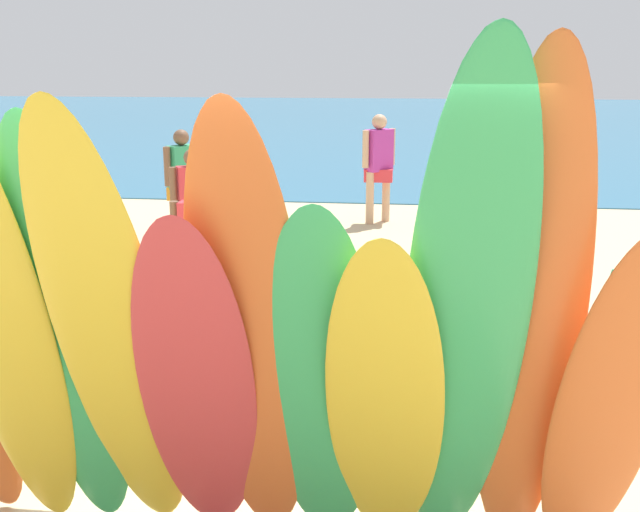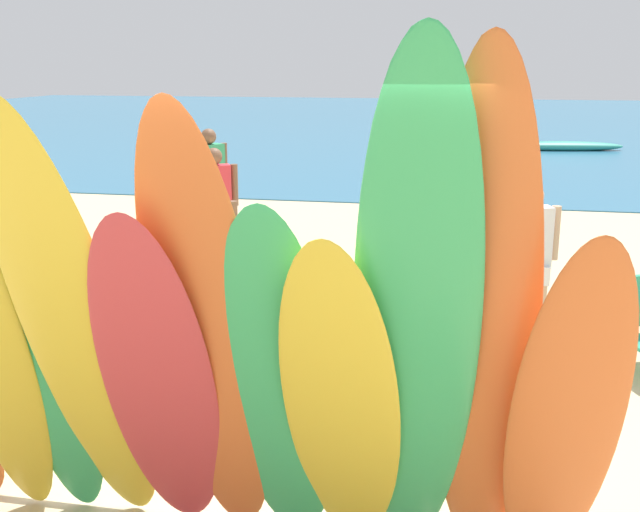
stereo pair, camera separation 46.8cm
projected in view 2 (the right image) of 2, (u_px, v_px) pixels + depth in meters
ground at (417, 173)px, 17.91m from camera, size 60.00×60.00×0.00m
ocean_water at (443, 121)px, 32.97m from camera, size 60.00×40.00×0.02m
surfboard_rack at (254, 413)px, 4.47m from camera, size 3.63×0.07×0.71m
surfboard_green_2 at (40, 338)px, 3.88m from camera, size 0.57×0.88×2.41m
surfboard_yellow_3 at (79, 342)px, 3.73m from camera, size 0.59×1.08×2.48m
surfboard_red_4 at (160, 388)px, 3.81m from camera, size 0.65×0.91×1.98m
surfboard_orange_5 at (210, 347)px, 3.68m from camera, size 0.58×0.90×2.47m
surfboard_green_6 at (281, 390)px, 3.74m from camera, size 0.58×0.76×2.02m
surfboard_yellow_7 at (341, 410)px, 3.65m from camera, size 0.61×0.90×1.91m
surfboard_green_8 at (416, 341)px, 3.39m from camera, size 0.64×1.14×2.74m
surfboard_orange_9 at (483, 342)px, 3.41m from camera, size 0.56×0.95×2.71m
surfboard_orange_10 at (564, 426)px, 3.43m from camera, size 0.58×0.86×1.97m
beachgoer_photographing at (408, 162)px, 12.14m from camera, size 0.51×0.49×1.75m
beachgoer_strolling at (210, 244)px, 7.30m from camera, size 0.57×0.24×1.50m
beachgoer_near_rack at (215, 200)px, 9.46m from camera, size 0.53×0.36×1.54m
beachgoer_by_water at (210, 177)px, 11.02m from camera, size 0.43×0.52×1.64m
beachgoer_midbeach at (529, 252)px, 7.02m from camera, size 0.54×0.30×1.49m
distant_boat at (559, 146)px, 22.28m from camera, size 3.77×1.23×0.30m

